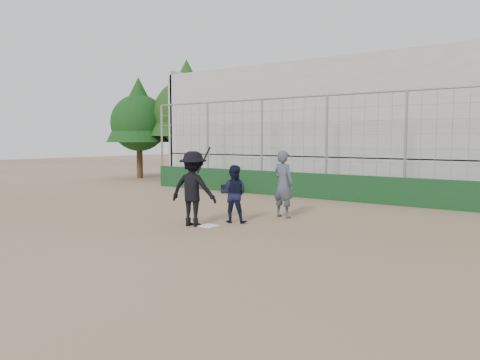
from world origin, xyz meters
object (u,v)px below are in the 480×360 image
Objects in this scene: batter_at_plate at (193,189)px; umpire at (283,187)px; equipment_bag at (231,189)px; catcher_crouched at (234,203)px.

batter_at_plate reaches higher than umpire.
equipment_bag is at bearing -29.28° from umpire.
umpire is (0.65, 1.59, 0.35)m from catcher_crouched.
batter_at_plate is 1.25m from catcher_crouched.
equipment_bag is (-3.84, 6.61, -0.83)m from batter_at_plate.
umpire is 6.53m from equipment_bag.
catcher_crouched is (0.60, 1.00, -0.46)m from batter_at_plate.
batter_at_plate is at bearing 73.22° from umpire.
umpire is at bearing 64.14° from batter_at_plate.
batter_at_plate is 1.18× the size of umpire.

